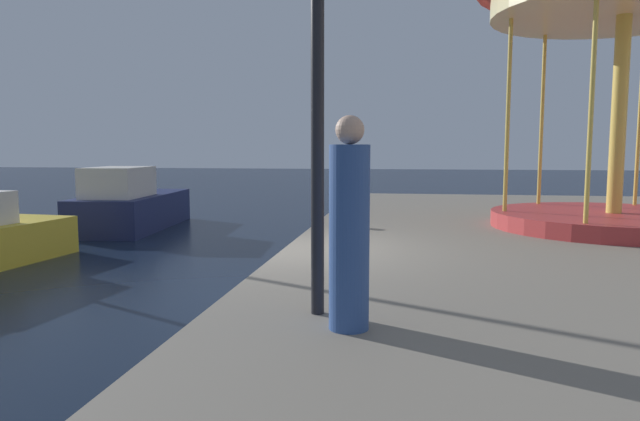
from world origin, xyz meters
TOP-DOWN VIEW (x-y plane):
  - ground_plane at (0.00, 0.00)m, footprint 120.00×120.00m
  - motorboat_navy at (-6.14, 7.03)m, footprint 2.42×4.98m
  - bollard_center at (0.46, 2.71)m, footprint 0.24×0.24m
  - person_near_carousel at (1.40, -3.81)m, footprint 0.34×0.34m

SIDE VIEW (x-z plane):
  - ground_plane at x=0.00m, z-range 0.00..0.00m
  - motorboat_navy at x=-6.14m, z-range -0.23..1.61m
  - bollard_center at x=0.46m, z-range 0.80..1.20m
  - person_near_carousel at x=1.40m, z-range 0.74..2.54m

